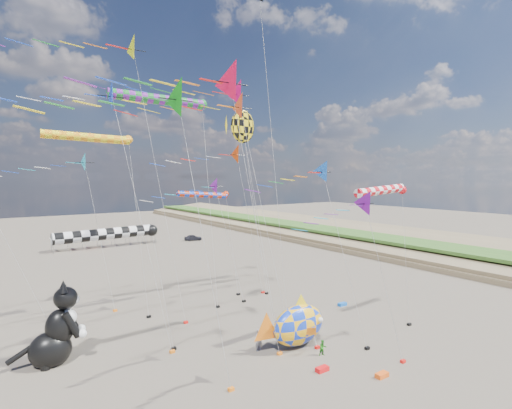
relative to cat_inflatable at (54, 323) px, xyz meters
The scene contains 28 objects.
ground 20.46m from the cat_inflatable, 49.08° to the right, with size 260.00×260.00×0.00m, color brown.
delta_kite_0 21.38m from the cat_inflatable, 34.74° to the right, with size 8.72×1.66×14.03m.
delta_kite_1 21.56m from the cat_inflatable, 17.14° to the left, with size 11.75×2.21×16.23m.
delta_kite_3 21.99m from the cat_inflatable, 41.53° to the right, with size 9.03×1.71×12.07m.
delta_kite_4 14.19m from the cat_inflatable, 70.39° to the left, with size 9.36×1.92×15.13m.
delta_kite_5 21.18m from the cat_inflatable, 14.81° to the left, with size 12.41×2.37×24.32m.
delta_kite_6 25.53m from the cat_inflatable, 15.30° to the left, with size 16.11×3.04×22.79m.
delta_kite_7 19.36m from the cat_inflatable, 25.37° to the right, with size 12.90×2.27×19.22m.
delta_kite_8 15.66m from the cat_inflatable, 49.32° to the right, with size 11.27×2.12×19.35m.
delta_kite_10 17.62m from the cat_inflatable, 63.98° to the right, with size 9.56×2.33×18.00m.
delta_kite_11 19.68m from the cat_inflatable, 40.35° to the right, with size 12.83×2.87×20.10m.
delta_kite_12 16.36m from the cat_inflatable, 16.15° to the left, with size 10.38×1.83×12.86m.
windsock_0 7.44m from the cat_inflatable, 39.02° to the right, with size 8.03×0.80×9.43m.
windsock_1 19.57m from the cat_inflatable, 21.84° to the left, with size 10.12×0.93×19.93m.
windsock_2 14.53m from the cat_inflatable, 52.04° to the left, with size 8.38×0.73×16.35m.
windsock_3 18.06m from the cat_inflatable, 22.59° to the left, with size 7.06×0.63×11.31m.
windsock_4 25.79m from the cat_inflatable, 23.57° to the right, with size 7.24×0.72×12.09m.
angelfish_kite 19.48m from the cat_inflatable, 11.17° to the right, with size 3.74×3.02×18.12m.
cat_inflatable is the anchor object (origin of this frame).
fish_inflatable 17.12m from the cat_inflatable, 26.24° to the right, with size 6.19×2.68×4.07m.
person_adult 14.25m from the cat_inflatable, 26.67° to the right, with size 0.59×0.39×1.62m, color slate.
child_green 18.72m from the cat_inflatable, 31.09° to the right, with size 0.55×0.43×1.13m, color #238D1C.
child_blue 17.72m from the cat_inflatable, 22.36° to the right, with size 0.61×0.25×1.03m, color #2738A7.
kite_bag_0 25.61m from the cat_inflatable, ahead, with size 0.90×0.44×0.30m, color blue.
kite_bag_1 18.35m from the cat_inflatable, 38.43° to the right, with size 0.90×0.44×0.30m, color red.
kite_bag_2 22.05m from the cat_inflatable, 39.87° to the right, with size 0.90×0.44×0.30m, color #F95A15.
tent_row 47.07m from the cat_inflatable, 71.70° to the left, with size 19.20×4.20×3.80m.
parked_car 52.87m from the cat_inflatable, 53.91° to the left, with size 1.39×3.46×1.18m, color #26262D.
Camera 1 is at (-17.18, -14.33, 12.80)m, focal length 28.00 mm.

